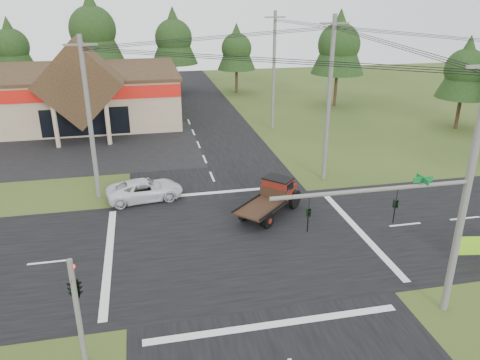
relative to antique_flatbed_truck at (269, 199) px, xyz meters
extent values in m
plane|color=#334518|center=(-2.47, -2.98, -1.08)|extent=(120.00, 120.00, 0.00)
cube|color=black|center=(-2.47, -2.98, -1.07)|extent=(12.00, 120.00, 0.02)
cube|color=black|center=(-2.47, -2.98, -1.07)|extent=(120.00, 12.00, 0.02)
cube|color=black|center=(-16.47, 16.02, -1.06)|extent=(28.00, 14.00, 0.02)
cube|color=tan|center=(-18.47, 27.02, 1.42)|extent=(30.00, 15.00, 5.00)
cube|color=#352415|center=(-18.47, 27.02, 3.97)|extent=(30.40, 15.40, 0.30)
cube|color=#B0150D|center=(-18.47, 19.47, 3.02)|extent=(30.00, 0.12, 1.20)
cube|color=#352415|center=(-12.47, 18.52, 4.22)|extent=(7.78, 4.00, 7.78)
cylinder|color=tan|center=(-14.67, 16.82, 0.92)|extent=(0.40, 0.40, 4.00)
cylinder|color=tan|center=(-10.27, 16.82, 0.92)|extent=(0.40, 0.40, 4.00)
cube|color=black|center=(-12.47, 19.50, 0.42)|extent=(8.00, 0.08, 2.60)
cylinder|color=#595651|center=(5.03, -10.48, 2.42)|extent=(0.24, 0.24, 7.00)
cylinder|color=#595651|center=(1.03, -10.48, 4.92)|extent=(8.00, 0.16, 0.16)
imported|color=black|center=(2.03, -10.48, 3.92)|extent=(0.16, 0.20, 1.00)
imported|color=black|center=(-1.47, -10.48, 3.92)|extent=(0.16, 0.20, 1.00)
cube|color=#0C6626|center=(3.03, -10.48, 5.17)|extent=(0.80, 0.04, 0.22)
cylinder|color=#595651|center=(-9.97, -10.48, 1.12)|extent=(0.20, 0.20, 4.40)
imported|color=black|center=(-9.97, -10.28, 2.62)|extent=(0.53, 2.48, 1.00)
sphere|color=#FF0C0C|center=(-9.97, -10.13, 2.82)|extent=(0.18, 0.18, 0.18)
cylinder|color=#595651|center=(5.03, -10.48, 4.42)|extent=(0.30, 0.30, 11.00)
cylinder|color=#595651|center=(-10.47, 5.02, 4.17)|extent=(0.30, 0.30, 10.50)
cube|color=#595651|center=(-10.47, 5.02, 8.82)|extent=(2.00, 0.12, 0.12)
cylinder|color=#595651|center=(5.53, 5.02, 4.67)|extent=(0.30, 0.30, 11.50)
cube|color=#595651|center=(5.53, 5.02, 9.82)|extent=(2.00, 0.12, 0.12)
cylinder|color=#595651|center=(5.53, 19.02, 4.52)|extent=(0.30, 0.30, 11.20)
cube|color=#595651|center=(5.53, 19.02, 9.52)|extent=(2.00, 0.12, 0.12)
cylinder|color=#332316|center=(-22.47, 39.02, 0.67)|extent=(0.36, 0.36, 3.50)
cone|color=#1B3113|center=(-22.47, 39.02, 5.72)|extent=(5.60, 5.60, 6.60)
sphere|color=#1B3113|center=(-22.47, 39.02, 5.42)|extent=(4.40, 4.40, 4.40)
cylinder|color=#332316|center=(-12.47, 38.02, 1.20)|extent=(0.36, 0.36, 4.55)
cone|color=#1B3113|center=(-12.47, 38.02, 7.76)|extent=(7.28, 7.28, 8.58)
sphere|color=#1B3113|center=(-12.47, 38.02, 7.37)|extent=(5.72, 5.72, 5.72)
cylinder|color=#332316|center=(-2.47, 39.02, 0.85)|extent=(0.36, 0.36, 3.85)
cone|color=#1B3113|center=(-2.47, 39.02, 6.40)|extent=(6.16, 6.16, 7.26)
sphere|color=#1B3113|center=(-2.47, 39.02, 6.07)|extent=(4.84, 4.84, 4.84)
cylinder|color=#332316|center=(5.53, 37.02, 0.50)|extent=(0.36, 0.36, 3.15)
cone|color=#1B3113|center=(5.53, 37.02, 5.04)|extent=(5.04, 5.04, 5.94)
sphere|color=#1B3113|center=(5.53, 37.02, 4.77)|extent=(3.96, 3.96, 3.96)
cylinder|color=#332316|center=(15.53, 27.02, 0.85)|extent=(0.36, 0.36, 3.85)
cone|color=#1B3113|center=(15.53, 27.02, 6.40)|extent=(6.16, 6.16, 7.26)
sphere|color=#1B3113|center=(15.53, 27.02, 6.07)|extent=(4.84, 4.84, 4.84)
cylinder|color=#332316|center=(23.53, 15.02, 0.50)|extent=(0.36, 0.36, 3.15)
cone|color=#1B3113|center=(23.53, 15.02, 5.04)|extent=(5.04, 5.04, 5.94)
sphere|color=#1B3113|center=(23.53, 15.02, 4.77)|extent=(3.96, 3.96, 3.96)
imported|color=silver|center=(-7.41, 3.95, -0.39)|extent=(5.22, 2.94, 1.38)
camera|label=1|loc=(-7.13, -25.05, 11.78)|focal=35.00mm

